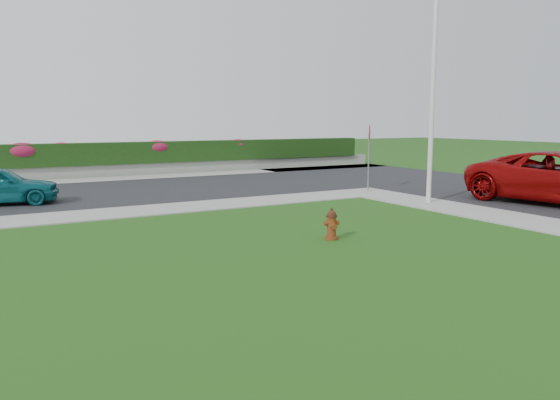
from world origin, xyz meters
TOP-DOWN VIEW (x-y plane):
  - ground at (0.00, 0.00)m, footprint 120.00×120.00m
  - street_far at (-5.00, 14.00)m, footprint 26.00×8.00m
  - curb_corner at (7.00, 9.00)m, footprint 2.00×2.00m
  - sidewalk_beyond at (-1.00, 19.00)m, footprint 34.00×2.00m
  - retaining_wall at (-1.00, 20.50)m, footprint 34.00×0.40m
  - hedge at (-1.00, 20.60)m, footprint 32.00×0.90m
  - fire_hydrant at (0.95, 2.76)m, footprint 0.39×0.37m
  - utility_pole at (7.09, 5.77)m, footprint 0.16×0.16m
  - stop_sign at (7.32, 9.28)m, footprint 0.53×0.53m
  - flower_clump_c at (-4.18, 20.50)m, footprint 1.53×0.98m
  - flower_clump_d at (-2.44, 20.50)m, footprint 1.08×0.69m
  - flower_clump_e at (2.31, 20.50)m, footprint 1.39×0.89m
  - flower_clump_f at (6.97, 20.50)m, footprint 1.13×0.72m

SIDE VIEW (x-z plane):
  - ground at x=0.00m, z-range 0.00..0.00m
  - street_far at x=-5.00m, z-range 0.00..0.04m
  - curb_corner at x=7.00m, z-range 0.00..0.04m
  - sidewalk_beyond at x=-1.00m, z-range 0.00..0.04m
  - retaining_wall at x=-1.00m, z-range 0.00..0.60m
  - fire_hydrant at x=0.95m, z-range -0.02..0.73m
  - hedge at x=-1.00m, z-range 0.60..1.70m
  - flower_clump_c at x=-4.18m, z-range 1.01..1.78m
  - flower_clump_e at x=2.31m, z-range 1.08..1.77m
  - flower_clump_f at x=6.97m, z-range 1.20..1.76m
  - flower_clump_d at x=-2.44m, z-range 1.22..1.76m
  - stop_sign at x=7.32m, z-range 0.66..3.35m
  - utility_pole at x=7.09m, z-range 0.00..6.76m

